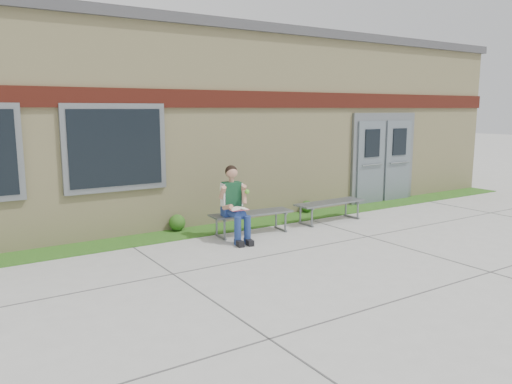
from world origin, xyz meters
TOP-DOWN VIEW (x-y plane):
  - ground at (0.00, 0.00)m, footprint 80.00×80.00m
  - grass_strip at (0.00, 2.60)m, footprint 16.00×0.80m
  - school_building at (-0.00, 5.99)m, footprint 16.20×6.22m
  - bench_left at (-0.74, 1.89)m, footprint 1.68×0.60m
  - bench_right at (1.26, 1.89)m, footprint 1.68×0.51m
  - girl at (-1.24, 1.68)m, footprint 0.52×0.89m
  - shrub_mid at (-1.87, 2.85)m, footprint 0.32×0.32m
  - shrub_east at (1.41, 2.85)m, footprint 0.27×0.27m

SIDE VIEW (x-z plane):
  - ground at x=0.00m, z-range 0.00..0.00m
  - grass_strip at x=0.00m, z-range 0.00..0.02m
  - shrub_east at x=1.41m, z-range 0.02..0.29m
  - shrub_mid at x=-1.87m, z-range 0.02..0.34m
  - bench_left at x=-0.74m, z-range 0.12..0.54m
  - bench_right at x=1.26m, z-range 0.12..0.55m
  - girl at x=-1.24m, z-range 0.01..1.39m
  - school_building at x=0.00m, z-range 0.00..4.20m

